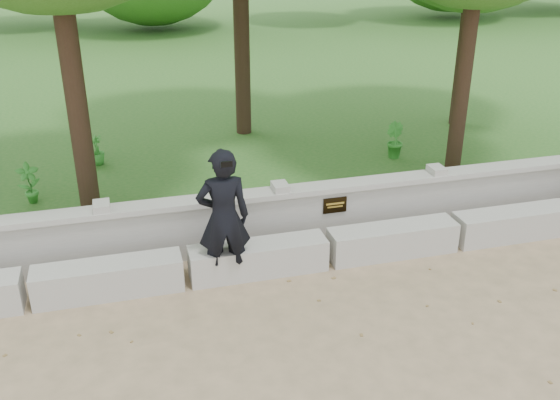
# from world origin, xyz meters

# --- Properties ---
(ground) EXTENTS (80.00, 80.00, 0.00)m
(ground) POSITION_xyz_m (0.00, 0.00, 0.00)
(ground) COLOR tan
(ground) RESTS_ON ground
(lawn) EXTENTS (40.00, 22.00, 0.25)m
(lawn) POSITION_xyz_m (0.00, 14.00, 0.12)
(lawn) COLOR #275D1F
(lawn) RESTS_ON ground
(concrete_bench) EXTENTS (11.90, 0.45, 0.45)m
(concrete_bench) POSITION_xyz_m (0.00, 1.90, 0.22)
(concrete_bench) COLOR #B1AEA7
(concrete_bench) RESTS_ON ground
(parapet_wall) EXTENTS (12.50, 0.35, 0.90)m
(parapet_wall) POSITION_xyz_m (0.00, 2.60, 0.46)
(parapet_wall) COLOR #A6A49D
(parapet_wall) RESTS_ON ground
(man_main) EXTENTS (0.71, 0.64, 1.90)m
(man_main) POSITION_xyz_m (-1.48, 1.80, 0.95)
(man_main) COLOR black
(man_main) RESTS_ON ground
(shrub_a) EXTENTS (0.42, 0.34, 0.68)m
(shrub_a) POSITION_xyz_m (-4.14, 4.59, 0.59)
(shrub_a) COLOR #34872E
(shrub_a) RESTS_ON lawn
(shrub_b) EXTENTS (0.35, 0.41, 0.68)m
(shrub_b) POSITION_xyz_m (2.42, 5.00, 0.59)
(shrub_b) COLOR #34872E
(shrub_b) RESTS_ON lawn
(shrub_d) EXTENTS (0.40, 0.41, 0.56)m
(shrub_d) POSITION_xyz_m (-3.11, 6.11, 0.53)
(shrub_d) COLOR #34872E
(shrub_d) RESTS_ON lawn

